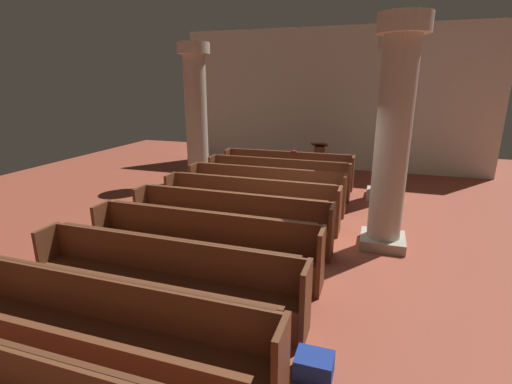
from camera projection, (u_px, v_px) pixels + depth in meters
ground_plane at (284, 232)px, 7.41m from camera, size 19.20×19.20×0.00m
back_wall at (331, 100)px, 12.32m from camera, size 10.00×0.16×4.50m
pew_row_0 at (287, 168)px, 10.72m from camera, size 3.67×0.46×0.93m
pew_row_1 at (277, 176)px, 9.72m from camera, size 3.67×0.46×0.93m
pew_row_2 at (265, 187)px, 8.73m from camera, size 3.67×0.47×0.93m
pew_row_3 at (250, 201)px, 7.74m from camera, size 3.67×0.46×0.93m
pew_row_4 at (230, 218)px, 6.75m from camera, size 3.67×0.46×0.93m
pew_row_5 at (203, 242)px, 5.76m from camera, size 3.67×0.47×0.93m
pew_row_6 at (165, 275)px, 4.77m from camera, size 3.67×0.46×0.93m
pew_row_7 at (107, 326)px, 3.78m from camera, size 3.67×0.46×0.93m
pillar_aisle_side at (391, 118)px, 9.05m from camera, size 0.89×0.89×3.86m
pillar_far_side at (196, 112)px, 10.67m from camera, size 0.89×0.89×3.86m
pillar_aisle_rear at (393, 134)px, 6.26m from camera, size 0.83×0.83×3.86m
lectern at (319, 163)px, 11.57m from camera, size 0.48×0.45×1.08m
hymn_book at (294, 151)px, 10.71m from camera, size 0.13×0.21×0.03m
kneeler_box_blue at (314, 366)px, 3.77m from camera, size 0.38×0.31×0.24m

